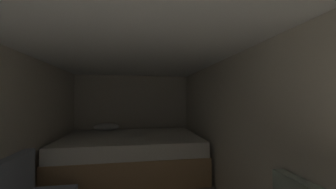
% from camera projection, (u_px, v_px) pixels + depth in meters
% --- Properties ---
extents(wall_back, '(2.79, 0.05, 2.00)m').
position_uv_depth(wall_back, '(133.00, 116.00, 4.64)').
color(wall_back, beige).
rests_on(wall_back, ground).
extents(wall_right, '(0.05, 4.97, 2.00)m').
position_uv_depth(wall_right, '(240.00, 132.00, 2.40)').
color(wall_right, beige).
rests_on(wall_right, ground).
extents(ceiling_slab, '(2.79, 4.97, 0.05)m').
position_uv_depth(ceiling_slab, '(129.00, 47.00, 2.20)').
color(ceiling_slab, white).
rests_on(ceiling_slab, wall_left).
extents(bed, '(2.57, 1.73, 0.88)m').
position_uv_depth(bed, '(132.00, 154.00, 3.71)').
color(bed, tan).
rests_on(bed, ground).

